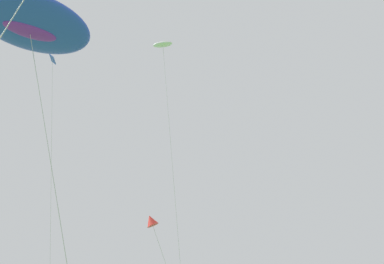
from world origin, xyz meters
TOP-DOWN VIEW (x-y plane):
  - big_show_kite at (-2.29, 16.76)m, footprint 12.62×5.47m
  - small_kite_delta_white at (7.32, 20.14)m, footprint 5.09×1.10m
  - small_kite_streamer_purple at (3.75, 28.61)m, footprint 5.15×1.86m
  - small_kite_tiny_distant at (6.64, 18.87)m, footprint 2.81×1.51m

SIDE VIEW (x-z plane):
  - small_kite_delta_white at x=7.32m, z-range 4.90..15.62m
  - big_show_kite at x=-2.29m, z-range 7.73..24.31m
  - small_kite_tiny_distant at x=6.64m, z-range 10.46..32.39m
  - small_kite_streamer_purple at x=3.75m, z-range 9.11..34.27m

